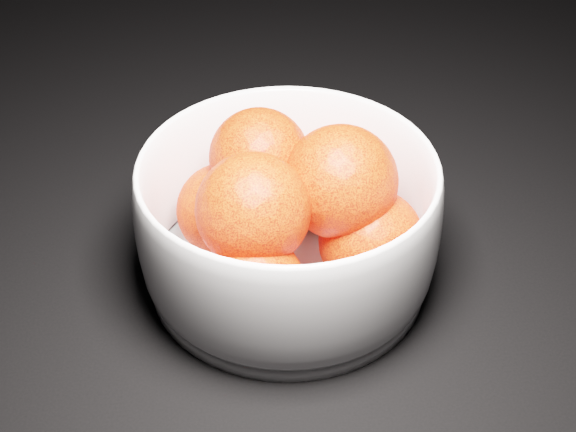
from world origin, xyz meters
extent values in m
cylinder|color=white|center=(-0.25, 0.25, 0.01)|extent=(0.23, 0.23, 0.01)
sphere|color=#FD2A0E|center=(-0.22, 0.31, 0.05)|extent=(0.08, 0.08, 0.08)
sphere|color=#FD2A0E|center=(-0.30, 0.28, 0.05)|extent=(0.08, 0.08, 0.08)
sphere|color=#FD2A0E|center=(-0.28, 0.19, 0.05)|extent=(0.08, 0.08, 0.08)
sphere|color=#FD2A0E|center=(-0.19, 0.23, 0.05)|extent=(0.08, 0.08, 0.08)
sphere|color=#FD2A0E|center=(-0.27, 0.28, 0.10)|extent=(0.08, 0.08, 0.08)
sphere|color=#FD2A0E|center=(-0.28, 0.22, 0.10)|extent=(0.08, 0.08, 0.08)
sphere|color=#FD2A0E|center=(-0.21, 0.25, 0.10)|extent=(0.09, 0.09, 0.09)
camera|label=1|loc=(-0.31, -0.23, 0.46)|focal=50.00mm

